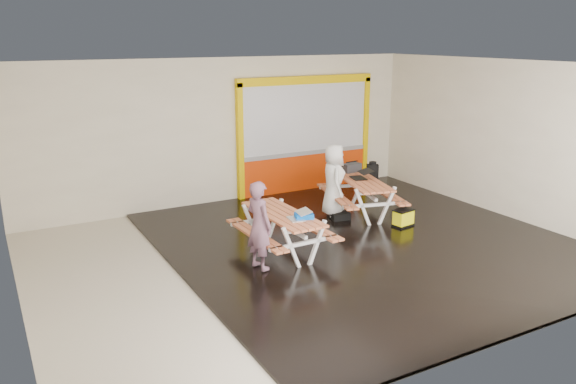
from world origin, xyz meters
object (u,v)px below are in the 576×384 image
picnic_table_right (361,188)px  fluke_bag (403,218)px  laptop_right (361,176)px  dark_case (340,216)px  toolbox (352,168)px  backpack (372,171)px  person_left (259,225)px  blue_pouch (304,216)px  picnic_table_left (282,223)px  laptop_left (299,216)px  person_right (334,180)px

picnic_table_right → fluke_bag: 1.26m
laptop_right → dark_case: laptop_right is taller
toolbox → backpack: 0.66m
person_left → fluke_bag: (3.70, 0.58, -0.62)m
blue_pouch → picnic_table_left: bearing=112.1°
picnic_table_left → person_left: bearing=-144.8°
picnic_table_right → fluke_bag: (0.28, -1.16, -0.42)m
picnic_table_right → laptop_left: laptop_left is taller
blue_pouch → toolbox: (2.74, 2.42, 0.09)m
laptop_left → fluke_bag: 3.01m
laptop_left → dark_case: 2.62m
person_right → backpack: (1.54, 0.61, -0.11)m
laptop_right → blue_pouch: bearing=-145.0°
picnic_table_left → picnic_table_right: (2.69, 1.22, 0.02)m
picnic_table_right → blue_pouch: blue_pouch is taller
laptop_left → backpack: 4.25m
dark_case → person_right: bearing=94.4°
person_right → laptop_right: person_right is taller
backpack → laptop_left: bearing=-145.1°
laptop_right → dark_case: 1.07m
blue_pouch → fluke_bag: (2.78, 0.53, -0.63)m
person_right → blue_pouch: size_ratio=5.07×
picnic_table_left → person_right: bearing=33.9°
toolbox → dark_case: bearing=-136.0°
laptop_right → blue_pouch: (-2.56, -1.79, -0.05)m
backpack → blue_pouch: bearing=-144.1°
picnic_table_right → dark_case: picnic_table_right is taller
picnic_table_left → person_right: 2.46m
toolbox → dark_case: 1.47m
person_left → blue_pouch: 0.92m
toolbox → backpack: bearing=2.2°
blue_pouch → picnic_table_right: bearing=34.0°
person_left → laptop_right: bearing=-74.2°
toolbox → person_left: bearing=-146.0°
laptop_right → person_right: bearing=177.0°
picnic_table_left → laptop_right: size_ratio=3.79×
fluke_bag → laptop_right: bearing=100.0°
dark_case → person_left: bearing=-149.8°
person_left → fluke_bag: 3.80m
picnic_table_right → dark_case: 0.84m
dark_case → fluke_bag: (0.92, -1.04, 0.10)m
backpack → person_right: bearing=-158.3°
toolbox → person_right: bearing=-146.8°
laptop_right → fluke_bag: (0.22, -1.26, -0.68)m
picnic_table_right → backpack: bearing=40.7°
picnic_table_left → laptop_right: 3.06m
dark_case → blue_pouch: bearing=-139.9°
toolbox → laptop_right: bearing=-106.2°
picnic_table_left → person_left: person_left is taller
person_right → toolbox: (0.90, 0.59, 0.06)m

